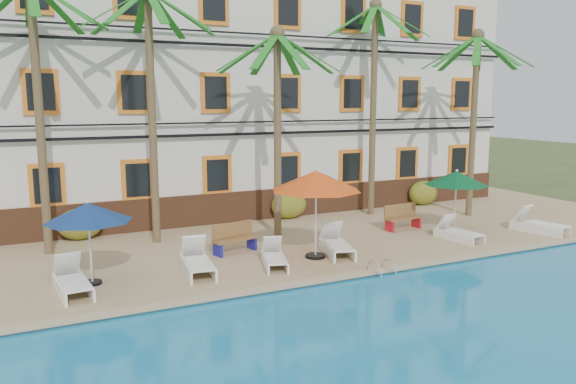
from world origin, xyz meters
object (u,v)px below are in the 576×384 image
lounger_b (197,262)px  umbrella_green (456,179)px  palm_e (475,97)px  lounger_c (274,257)px  palm_a (37,79)px  lounger_d (336,244)px  lounger_f (538,224)px  palm_c (277,102)px  lounger_e (458,232)px  lounger_a (72,281)px  palm_d (374,80)px  bench_right (402,217)px  pool_ladder (381,273)px  palm_b (151,80)px  umbrella_red (316,181)px  umbrella_blue (88,213)px  bench_left (234,238)px

lounger_b → umbrella_green: bearing=3.9°
palm_e → lounger_b: size_ratio=3.57×
palm_e → lounger_c: palm_e is taller
palm_a → lounger_b: palm_a is taller
lounger_d → lounger_f: lounger_d is taller
palm_c → lounger_e: (5.27, -3.33, -4.40)m
palm_c → lounger_a: palm_c is taller
palm_a → palm_d: bearing=3.1°
bench_right → pool_ladder: (-3.79, -4.07, -0.47)m
palm_b → lounger_b: (0.23, -3.88, -5.06)m
palm_a → bench_right: size_ratio=5.48×
bench_right → pool_ladder: size_ratio=2.06×
umbrella_red → lounger_f: umbrella_red is taller
umbrella_green → lounger_f: bearing=-27.7°
umbrella_blue → bench_left: 4.81m
umbrella_green → lounger_b: size_ratio=1.09×
palm_d → lounger_e: 7.21m
palm_e → bench_right: size_ratio=4.90×
palm_c → pool_ladder: bearing=-82.1°
palm_b → pool_ladder: palm_b is taller
lounger_a → lounger_f: 15.83m
umbrella_red → lounger_b: size_ratio=1.31×
palm_c → lounger_a: 8.98m
bench_left → lounger_d: bearing=-29.0°
palm_a → bench_left: 7.57m
palm_d → palm_e: size_ratio=1.16×
palm_c → umbrella_green: (5.99, -2.35, -2.72)m
bench_right → palm_c: bearing=165.2°
lounger_e → lounger_f: size_ratio=0.87×
lounger_c → lounger_f: bearing=-2.1°
lounger_b → lounger_e: (9.14, -0.31, -0.04)m
umbrella_blue → bench_left: (4.41, 1.28, -1.43)m
palm_b → lounger_b: 6.38m
palm_b → palm_e: palm_b is taller
lounger_f → bench_right: 4.89m
palm_b → lounger_d: (4.70, -3.89, -5.07)m
umbrella_red → lounger_c: bearing=-170.4°
palm_b → umbrella_green: bearing=-17.6°
palm_c → umbrella_blue: size_ratio=3.23×
lounger_b → lounger_e: lounger_b is taller
lounger_a → lounger_c: lounger_a is taller
umbrella_red → bench_left: (-2.03, 1.65, -1.88)m
lounger_d → pool_ladder: bearing=-86.6°
palm_a → umbrella_red: size_ratio=3.06×
palm_d → lounger_b: 11.31m
bench_right → lounger_a: bearing=-170.1°
palm_a → umbrella_blue: 5.12m
palm_d → bench_right: (-0.52, -2.79, -5.06)m
palm_a → umbrella_green: (13.46, -3.27, -3.42)m
palm_d → bench_left: 9.36m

